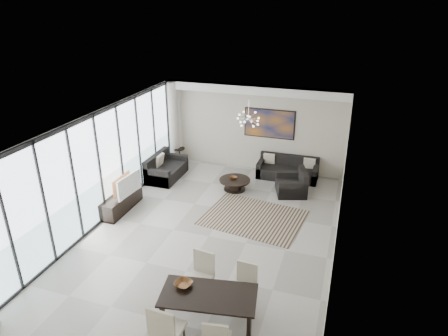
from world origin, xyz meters
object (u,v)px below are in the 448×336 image
at_px(dining_table, 209,298).
at_px(tv_console, 122,202).
at_px(television, 126,184).
at_px(coffee_table, 235,184).
at_px(sofa_main, 288,171).

bearing_deg(dining_table, tv_console, 139.35).
bearing_deg(dining_table, television, 137.47).
height_order(coffee_table, tv_console, tv_console).
bearing_deg(dining_table, coffee_table, 101.89).
distance_m(coffee_table, dining_table, 5.56).
relative_size(tv_console, dining_table, 0.86).
bearing_deg(television, coffee_table, -43.69).
relative_size(tv_console, television, 1.56).
xyz_separation_m(coffee_table, sofa_main, (1.40, 1.36, 0.05)).
bearing_deg(coffee_table, tv_console, -140.11).
bearing_deg(sofa_main, dining_table, -92.14).
bearing_deg(coffee_table, dining_table, -78.11).
bearing_deg(tv_console, television, 24.91).
xyz_separation_m(sofa_main, television, (-3.86, -3.48, 0.54)).
relative_size(sofa_main, television, 1.94).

